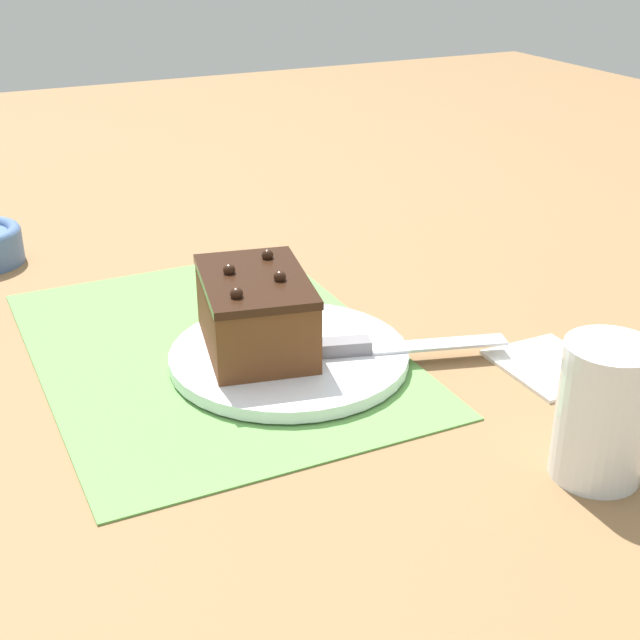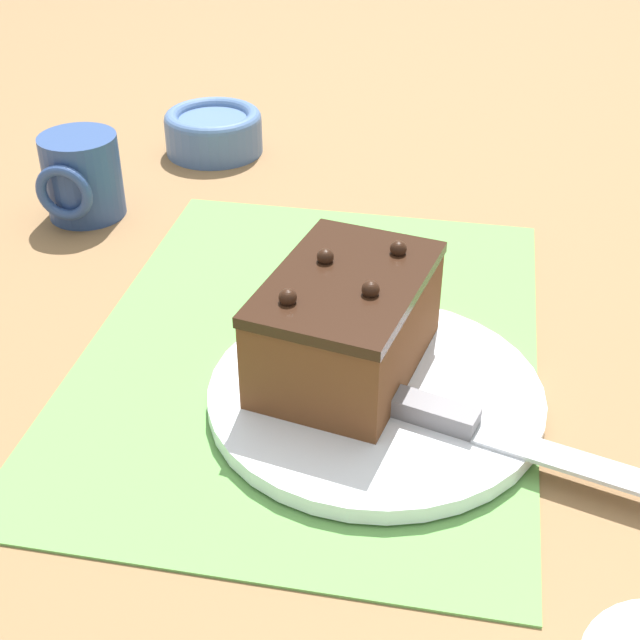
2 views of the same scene
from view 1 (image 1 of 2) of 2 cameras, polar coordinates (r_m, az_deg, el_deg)
ground_plane at (r=0.91m, az=-6.86°, el=-1.97°), size 3.00×3.00×0.00m
placemat_woven at (r=0.91m, az=-6.87°, el=-1.86°), size 0.46×0.34×0.00m
cake_plate at (r=0.87m, az=-1.98°, el=-2.31°), size 0.23×0.23×0.01m
chocolate_cake at (r=0.86m, az=-4.15°, el=0.53°), size 0.16×0.13×0.08m
serving_knife at (r=0.87m, az=3.31°, el=-1.69°), size 0.08×0.20×0.01m
drinking_glass at (r=0.72m, az=17.64°, el=-5.61°), size 0.07×0.07×0.11m
folded_napkin at (r=0.90m, az=14.54°, el=-2.79°), size 0.11×0.09×0.01m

